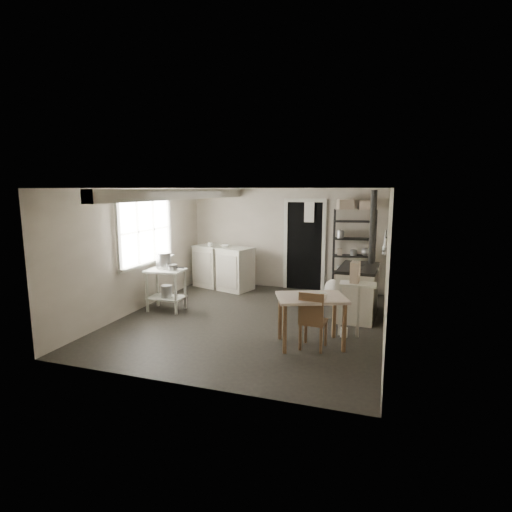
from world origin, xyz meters
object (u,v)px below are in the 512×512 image
(prep_table, at_px, (166,290))
(work_table, at_px, (311,320))
(stove, at_px, (358,293))
(shelf_rack, at_px, (353,252))
(flour_sack, at_px, (333,288))
(base_cabinets, at_px, (223,268))
(chair, at_px, (314,316))
(stockpot, at_px, (164,261))

(prep_table, xyz_separation_m, work_table, (2.93, -0.87, -0.02))
(prep_table, xyz_separation_m, stove, (3.49, 0.75, 0.04))
(prep_table, height_order, shelf_rack, shelf_rack)
(prep_table, height_order, flour_sack, prep_table)
(base_cabinets, xyz_separation_m, chair, (2.64, -2.94, 0.03))
(stockpot, xyz_separation_m, flour_sack, (3.01, 1.65, -0.70))
(base_cabinets, bearing_deg, prep_table, -82.83)
(stove, height_order, flour_sack, stove)
(stockpot, bearing_deg, prep_table, -46.70)
(stove, distance_m, chair, 1.79)
(stockpot, distance_m, work_table, 3.22)
(flour_sack, bearing_deg, chair, -88.56)
(base_cabinets, height_order, shelf_rack, shelf_rack)
(base_cabinets, height_order, chair, base_cabinets)
(prep_table, relative_size, chair, 0.92)
(stockpot, bearing_deg, stove, 10.36)
(base_cabinets, distance_m, stove, 3.37)
(prep_table, bearing_deg, work_table, -16.52)
(prep_table, xyz_separation_m, stockpot, (-0.09, 0.10, 0.54))
(stove, bearing_deg, base_cabinets, 161.42)
(flour_sack, bearing_deg, work_table, -89.73)
(prep_table, relative_size, stove, 0.68)
(work_table, xyz_separation_m, chair, (0.06, -0.09, 0.10))
(prep_table, xyz_separation_m, shelf_rack, (3.27, 2.26, 0.55))
(prep_table, relative_size, work_table, 0.81)
(stove, bearing_deg, shelf_rack, 100.78)
(stove, bearing_deg, prep_table, -165.14)
(stockpot, height_order, chair, stockpot)
(prep_table, distance_m, stove, 3.57)
(base_cabinets, distance_m, work_table, 3.85)
(chair, bearing_deg, prep_table, 166.27)
(stockpot, relative_size, chair, 0.36)
(shelf_rack, xyz_separation_m, chair, (-0.29, -3.22, -0.46))
(prep_table, height_order, stockpot, stockpot)
(shelf_rack, distance_m, chair, 3.27)
(prep_table, height_order, stove, stove)
(shelf_rack, distance_m, flour_sack, 0.94)
(chair, distance_m, flour_sack, 2.73)
(stockpot, height_order, base_cabinets, stockpot)
(stockpot, xyz_separation_m, shelf_rack, (3.37, 2.16, 0.01))
(prep_table, bearing_deg, flour_sack, 31.01)
(shelf_rack, height_order, flour_sack, shelf_rack)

